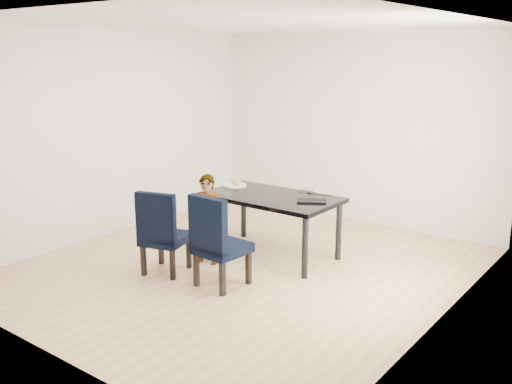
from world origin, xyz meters
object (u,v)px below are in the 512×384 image
Objects in this scene: chair_right at (222,240)px; plate at (235,185)px; dining_table at (271,226)px; laptop at (312,200)px; child at (207,219)px; chair_left at (166,231)px.

plate is at bearing 127.17° from chair_right.
chair_right is at bearing -82.86° from dining_table.
laptop is at bearing 74.53° from chair_right.
chair_right is 2.96× the size of laptop.
dining_table is 1.52× the size of child.
chair_left is (-0.62, -1.15, 0.10)m from dining_table.
child is at bearing -73.94° from plate.
laptop is (1.13, 1.22, 0.29)m from chair_left.
plate is at bearing 169.27° from dining_table.
chair_right reaches higher than plate.
chair_left is at bearing -169.89° from chair_right.
child reaches higher than dining_table.
child is 3.52× the size of plate.
chair_left is 1.31m from plate.
laptop is (1.18, -0.05, 0.00)m from plate.
plate is at bearing 91.20° from child.
chair_right is at bearing -50.26° from child.
chair_left is 0.53m from child.
chair_left is 0.75m from chair_right.
child is (-0.57, 0.41, 0.03)m from chair_right.
chair_left is 0.96× the size of chair_right.
dining_table is 1.07m from chair_right.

